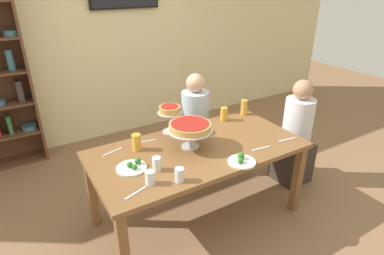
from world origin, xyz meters
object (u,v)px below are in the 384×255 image
at_px(water_glass_clear_near, 179,175).
at_px(cutlery_spare_fork, 113,152).
at_px(beer_glass_amber_short, 244,107).
at_px(salad_plate_near_diner, 241,160).
at_px(cutlery_fork_near, 136,193).
at_px(diner_head_east, 295,140).
at_px(water_glass_clear_far, 150,178).
at_px(personal_pizza_stand, 170,112).
at_px(cutlery_knife_near, 146,141).
at_px(dining_table, 198,156).
at_px(beer_glass_amber_tall, 224,114).
at_px(cutlery_fork_far, 261,148).
at_px(cutlery_knife_far, 287,139).
at_px(beer_glass_amber_spare, 137,142).
at_px(deep_dish_pizza_stand, 190,128).
at_px(water_glass_clear_spare, 157,164).
at_px(salad_plate_far_diner, 132,167).
at_px(diner_far_right, 195,131).

xyz_separation_m(water_glass_clear_near, cutlery_spare_fork, (-0.28, 0.65, -0.05)).
xyz_separation_m(beer_glass_amber_short, water_glass_clear_near, (-1.17, -0.71, -0.03)).
distance_m(salad_plate_near_diner, cutlery_fork_near, 0.86).
bearing_deg(diner_head_east, water_glass_clear_far, 8.26).
distance_m(diner_head_east, water_glass_clear_far, 1.83).
xyz_separation_m(personal_pizza_stand, water_glass_clear_far, (-0.50, -0.66, -0.15)).
height_order(beer_glass_amber_short, cutlery_knife_near, beer_glass_amber_short).
xyz_separation_m(dining_table, beer_glass_amber_short, (0.80, 0.37, 0.16)).
height_order(personal_pizza_stand, beer_glass_amber_short, personal_pizza_stand).
relative_size(beer_glass_amber_tall, water_glass_clear_far, 1.35).
xyz_separation_m(cutlery_fork_far, cutlery_knife_far, (0.31, 0.00, 0.00)).
distance_m(beer_glass_amber_spare, water_glass_clear_far, 0.51).
height_order(diner_head_east, beer_glass_amber_spare, diner_head_east).
xyz_separation_m(salad_plate_near_diner, beer_glass_amber_spare, (-0.62, 0.61, 0.05)).
bearing_deg(beer_glass_amber_short, personal_pizza_stand, 178.50).
bearing_deg(personal_pizza_stand, cutlery_knife_near, -168.14).
xyz_separation_m(dining_table, personal_pizza_stand, (-0.06, 0.39, 0.28)).
relative_size(deep_dish_pizza_stand, cutlery_fork_far, 2.13).
bearing_deg(cutlery_fork_near, cutlery_spare_fork, 66.74).
bearing_deg(cutlery_spare_fork, cutlery_knife_near, 169.07).
relative_size(salad_plate_near_diner, beer_glass_amber_short, 1.39).
xyz_separation_m(water_glass_clear_far, cutlery_knife_near, (0.22, 0.60, -0.05)).
height_order(water_glass_clear_spare, cutlery_knife_far, water_glass_clear_spare).
xyz_separation_m(dining_table, water_glass_clear_spare, (-0.45, -0.13, 0.14)).
bearing_deg(water_glass_clear_far, personal_pizza_stand, 52.54).
bearing_deg(beer_glass_amber_tall, water_glass_clear_spare, -153.50).
distance_m(water_glass_clear_far, cutlery_knife_far, 1.33).
bearing_deg(beer_glass_amber_tall, salad_plate_far_diner, -161.76).
bearing_deg(water_glass_clear_near, water_glass_clear_far, 158.02).
bearing_deg(diner_far_right, dining_table, -30.00).
distance_m(beer_glass_amber_tall, water_glass_clear_near, 1.14).
bearing_deg(cutlery_fork_far, dining_table, 153.26).
distance_m(diner_head_east, water_glass_clear_near, 1.65).
relative_size(personal_pizza_stand, water_glass_clear_spare, 2.43).
height_order(dining_table, salad_plate_far_diner, salad_plate_far_diner).
distance_m(diner_head_east, deep_dish_pizza_stand, 1.34).
bearing_deg(cutlery_knife_far, salad_plate_far_diner, 176.23).
height_order(dining_table, cutlery_spare_fork, cutlery_spare_fork).
height_order(diner_head_east, cutlery_knife_far, diner_head_east).
relative_size(water_glass_clear_near, cutlery_spare_fork, 0.57).
bearing_deg(water_glass_clear_far, cutlery_fork_far, -1.36).
bearing_deg(diner_far_right, cutlery_fork_near, -46.75).
relative_size(beer_glass_amber_short, water_glass_clear_far, 1.58).
height_order(beer_glass_amber_spare, cutlery_knife_far, beer_glass_amber_spare).
distance_m(personal_pizza_stand, salad_plate_near_diner, 0.82).
bearing_deg(deep_dish_pizza_stand, cutlery_fork_far, -34.25).
xyz_separation_m(deep_dish_pizza_stand, beer_glass_amber_spare, (-0.41, 0.19, -0.11)).
height_order(water_glass_clear_near, cutlery_fork_far, water_glass_clear_near).
relative_size(deep_dish_pizza_stand, cutlery_knife_far, 2.13).
distance_m(salad_plate_near_diner, beer_glass_amber_spare, 0.87).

